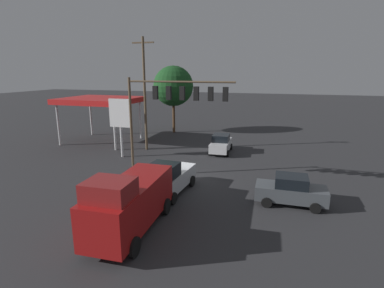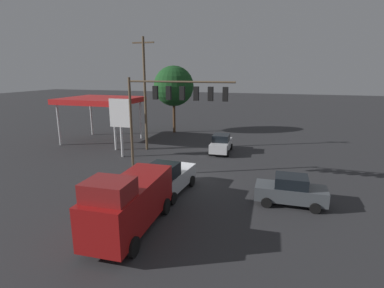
% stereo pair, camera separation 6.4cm
% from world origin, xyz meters
% --- Properties ---
extents(ground_plane, '(200.00, 200.00, 0.00)m').
position_xyz_m(ground_plane, '(0.00, 0.00, 0.00)').
color(ground_plane, '#2D2D30').
extents(traffic_signal_assembly, '(8.26, 0.43, 7.93)m').
position_xyz_m(traffic_signal_assembly, '(0.90, -0.07, 6.20)').
color(traffic_signal_assembly, brown).
rests_on(traffic_signal_assembly, ground).
extents(utility_pole, '(2.40, 0.26, 11.80)m').
position_xyz_m(utility_pole, '(7.13, -8.22, 6.19)').
color(utility_pole, brown).
rests_on(utility_pole, ground).
extents(gas_station_canopy, '(8.52, 7.39, 5.33)m').
position_xyz_m(gas_station_canopy, '(13.96, -10.15, 4.96)').
color(gas_station_canopy, red).
rests_on(gas_station_canopy, ground).
extents(price_sign, '(2.27, 0.27, 5.79)m').
position_xyz_m(price_sign, '(8.21, -4.86, 4.15)').
color(price_sign, silver).
rests_on(price_sign, ground).
extents(pickup_parked, '(2.53, 5.32, 2.40)m').
position_xyz_m(pickup_parked, '(0.32, 2.44, 1.11)').
color(pickup_parked, silver).
rests_on(pickup_parked, ground).
extents(sedan_far, '(2.24, 4.49, 1.93)m').
position_xyz_m(sedan_far, '(-0.90, -9.43, 0.95)').
color(sedan_far, silver).
rests_on(sedan_far, ground).
extents(delivery_truck, '(2.79, 6.89, 3.58)m').
position_xyz_m(delivery_truck, '(0.38, 7.85, 1.69)').
color(delivery_truck, maroon).
rests_on(delivery_truck, ground).
extents(sedan_waiting, '(4.43, 2.12, 1.93)m').
position_xyz_m(sedan_waiting, '(-7.79, 1.79, 0.95)').
color(sedan_waiting, '#474C51').
rests_on(sedan_waiting, ground).
extents(street_tree, '(5.45, 5.45, 9.15)m').
position_xyz_m(street_tree, '(7.64, -18.12, 6.41)').
color(street_tree, '#4C331E').
rests_on(street_tree, ground).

